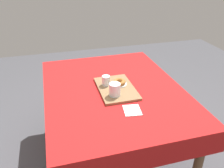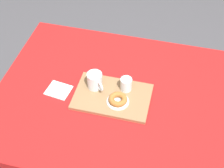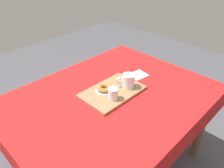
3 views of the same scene
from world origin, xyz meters
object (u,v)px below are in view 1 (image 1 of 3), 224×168
(dining_table, at_px, (113,97))
(donut_plate_left, at_px, (119,84))
(sugar_donut_left, at_px, (119,82))
(water_glass_near, at_px, (106,81))
(paper_napkin, at_px, (132,110))
(tea_mug_left, at_px, (115,90))
(serving_tray, at_px, (116,88))

(dining_table, xyz_separation_m, donut_plate_left, (-0.01, 0.06, 0.11))
(donut_plate_left, height_order, sugar_donut_left, sugar_donut_left)
(dining_table, relative_size, sugar_donut_left, 13.59)
(dining_table, bearing_deg, water_glass_near, -122.88)
(sugar_donut_left, distance_m, paper_napkin, 0.36)
(tea_mug_left, bearing_deg, serving_tray, 158.97)
(tea_mug_left, distance_m, donut_plate_left, 0.18)
(tea_mug_left, height_order, donut_plate_left, tea_mug_left)
(dining_table, relative_size, serving_tray, 3.30)
(serving_tray, distance_m, tea_mug_left, 0.13)
(dining_table, distance_m, paper_napkin, 0.36)
(serving_tray, bearing_deg, dining_table, -151.22)
(serving_tray, bearing_deg, sugar_donut_left, 136.85)
(donut_plate_left, bearing_deg, water_glass_near, -102.04)
(serving_tray, relative_size, sugar_donut_left, 4.11)
(dining_table, height_order, tea_mug_left, tea_mug_left)
(donut_plate_left, distance_m, sugar_donut_left, 0.02)
(serving_tray, xyz_separation_m, sugar_donut_left, (-0.04, 0.04, 0.03))
(donut_plate_left, height_order, paper_napkin, donut_plate_left)
(water_glass_near, bearing_deg, dining_table, 57.12)
(tea_mug_left, distance_m, water_glass_near, 0.18)
(serving_tray, height_order, sugar_donut_left, sugar_donut_left)
(sugar_donut_left, bearing_deg, tea_mug_left, -28.01)
(paper_napkin, bearing_deg, water_glass_near, -166.57)
(dining_table, distance_m, serving_tray, 0.10)
(serving_tray, distance_m, paper_napkin, 0.32)
(paper_napkin, bearing_deg, serving_tray, -175.87)
(tea_mug_left, xyz_separation_m, donut_plate_left, (-0.15, 0.08, -0.04))
(sugar_donut_left, bearing_deg, serving_tray, -43.15)
(serving_tray, height_order, paper_napkin, serving_tray)
(serving_tray, xyz_separation_m, donut_plate_left, (-0.04, 0.04, 0.01))
(water_glass_near, xyz_separation_m, paper_napkin, (0.38, 0.09, -0.05))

